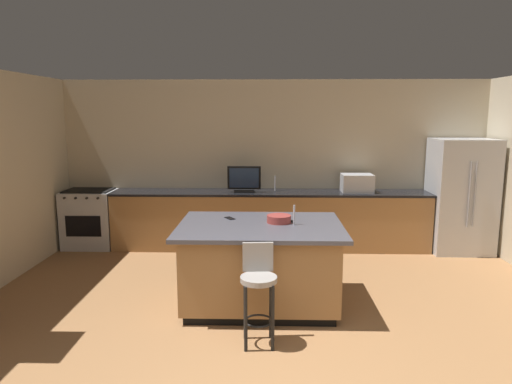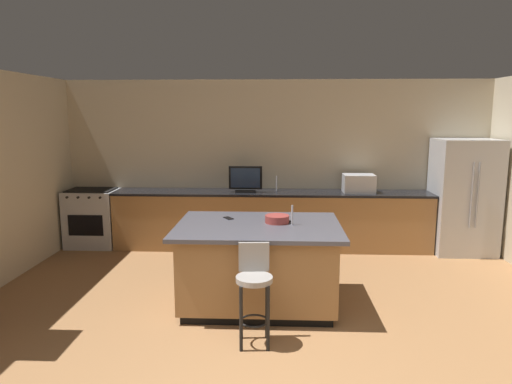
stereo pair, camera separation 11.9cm
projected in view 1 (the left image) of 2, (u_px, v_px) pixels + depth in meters
wall_back at (274, 163)px, 7.63m from camera, size 7.33×0.12×2.68m
counter_back at (270, 220)px, 7.40m from camera, size 5.00×0.62×0.92m
kitchen_island at (260, 264)px, 5.18m from camera, size 1.81×1.33×0.93m
refrigerator at (461, 196)px, 7.18m from camera, size 0.90×0.78×1.76m
range_oven at (90, 219)px, 7.47m from camera, size 0.79×0.63×0.94m
microwave at (357, 183)px, 7.27m from camera, size 0.48×0.36×0.28m
tv_monitor at (244, 180)px, 7.25m from camera, size 0.52×0.16×0.41m
sink_faucet_back at (275, 183)px, 7.40m from camera, size 0.02×0.02×0.24m
sink_faucet_island at (294, 215)px, 5.08m from camera, size 0.02×0.02×0.22m
bar_stool_center at (258, 286)px, 4.29m from camera, size 0.34×0.35×0.95m
fruit_bowl at (279, 219)px, 5.18m from camera, size 0.27×0.27×0.08m
cell_phone at (230, 218)px, 5.39m from camera, size 0.14×0.16×0.01m
tv_remote at (287, 222)px, 5.17m from camera, size 0.15×0.16×0.02m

